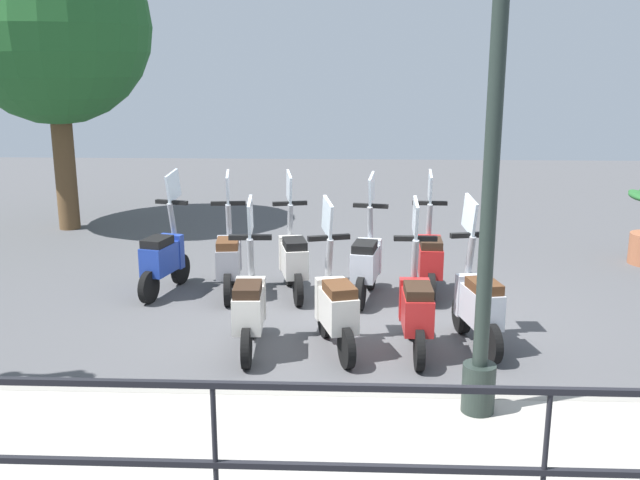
{
  "coord_description": "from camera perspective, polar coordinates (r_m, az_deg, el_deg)",
  "views": [
    {
      "loc": [
        -7.66,
        0.17,
        2.86
      ],
      "look_at": [
        0.2,
        0.5,
        0.9
      ],
      "focal_mm": 40.0,
      "sensor_mm": 36.0,
      "label": 1
    }
  ],
  "objects": [
    {
      "name": "scooter_far_0",
      "position": [
        9.03,
        8.76,
        -1.43
      ],
      "size": [
        1.23,
        0.44,
        1.54
      ],
      "rotation": [
        0.0,
        0.0,
        -0.03
      ],
      "color": "black",
      "rests_on": "ground_plane"
    },
    {
      "name": "tree_large",
      "position": [
        13.12,
        -20.59,
        15.61
      ],
      "size": [
        3.24,
        3.24,
        5.06
      ],
      "color": "brown",
      "rests_on": "ground_plane"
    },
    {
      "name": "scooter_near_1",
      "position": [
        7.21,
        7.69,
        -5.4
      ],
      "size": [
        1.23,
        0.44,
        1.54
      ],
      "rotation": [
        0.0,
        0.0,
        0.01
      ],
      "color": "black",
      "rests_on": "ground_plane"
    },
    {
      "name": "scooter_near_2",
      "position": [
        7.18,
        1.26,
        -5.34
      ],
      "size": [
        1.2,
        0.54,
        1.54
      ],
      "rotation": [
        0.0,
        0.0,
        0.29
      ],
      "color": "black",
      "rests_on": "ground_plane"
    },
    {
      "name": "fence_railing",
      "position": [
        3.97,
        4.73,
        -15.47
      ],
      "size": [
        0.04,
        16.03,
        1.07
      ],
      "color": "black",
      "rests_on": "promenade_walkway"
    },
    {
      "name": "scooter_far_1",
      "position": [
        8.78,
        3.72,
        -1.74
      ],
      "size": [
        1.22,
        0.48,
        1.54
      ],
      "rotation": [
        0.0,
        0.0,
        -0.18
      ],
      "color": "black",
      "rests_on": "ground_plane"
    },
    {
      "name": "scooter_far_2",
      "position": [
        8.91,
        -2.15,
        -1.48
      ],
      "size": [
        1.22,
        0.5,
        1.54
      ],
      "rotation": [
        0.0,
        0.0,
        0.22
      ],
      "color": "black",
      "rests_on": "ground_plane"
    },
    {
      "name": "scooter_near_3",
      "position": [
        7.22,
        -5.67,
        -5.3
      ],
      "size": [
        1.23,
        0.44,
        1.54
      ],
      "rotation": [
        0.0,
        0.0,
        0.05
      ],
      "color": "black",
      "rests_on": "ground_plane"
    },
    {
      "name": "scooter_near_0",
      "position": [
        7.46,
        12.5,
        -4.93
      ],
      "size": [
        1.22,
        0.49,
        1.54
      ],
      "rotation": [
        0.0,
        0.0,
        0.21
      ],
      "color": "black",
      "rests_on": "ground_plane"
    },
    {
      "name": "promenade_walkway",
      "position": [
        5.3,
        4.08,
        -17.77
      ],
      "size": [
        2.2,
        20.0,
        0.15
      ],
      "color": "#A39E93",
      "rests_on": "ground_plane"
    },
    {
      "name": "scooter_far_4",
      "position": [
        9.21,
        -12.39,
        -1.3
      ],
      "size": [
        1.21,
        0.51,
        1.54
      ],
      "rotation": [
        0.0,
        0.0,
        -0.25
      ],
      "color": "black",
      "rests_on": "ground_plane"
    },
    {
      "name": "ground_plane",
      "position": [
        8.18,
        3.47,
        -6.51
      ],
      "size": [
        28.0,
        28.0,
        0.0
      ],
      "primitive_type": "plane",
      "color": "#4C4C4F"
    },
    {
      "name": "scooter_far_3",
      "position": [
        8.98,
        -7.32,
        -1.47
      ],
      "size": [
        1.23,
        0.44,
        1.54
      ],
      "rotation": [
        0.0,
        0.0,
        0.11
      ],
      "color": "black",
      "rests_on": "ground_plane"
    },
    {
      "name": "lamp_post_near",
      "position": [
        5.39,
        13.63,
        7.18
      ],
      "size": [
        0.26,
        0.9,
        4.72
      ],
      "color": "#232D28",
      "rests_on": "promenade_walkway"
    }
  ]
}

